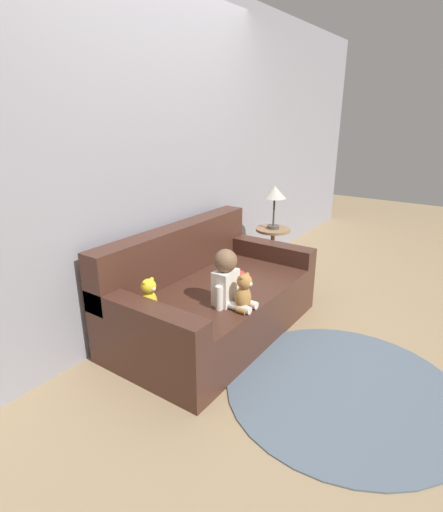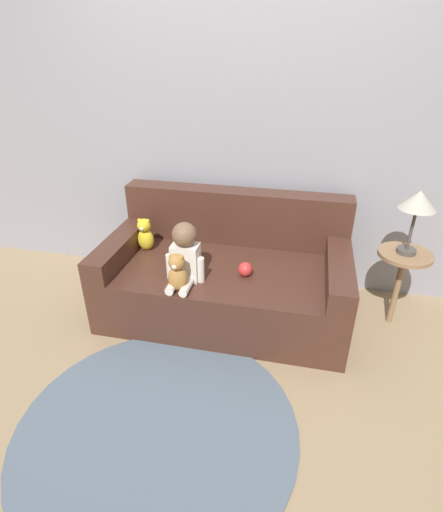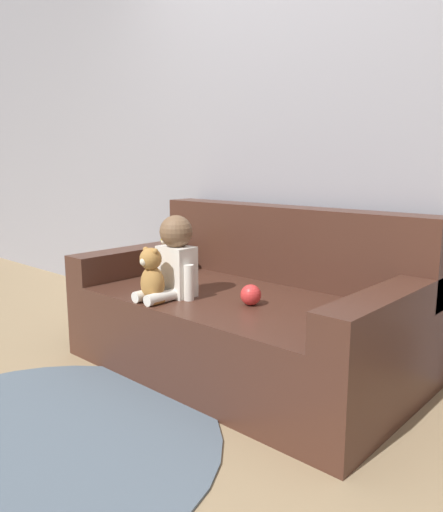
# 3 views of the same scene
# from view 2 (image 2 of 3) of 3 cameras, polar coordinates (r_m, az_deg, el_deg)

# --- Properties ---
(ground_plane) EXTENTS (12.00, 12.00, 0.00)m
(ground_plane) POSITION_cam_2_polar(r_m,az_deg,el_deg) (2.97, 0.53, -7.74)
(ground_plane) COLOR #9E8460
(wall_back) EXTENTS (8.00, 0.05, 2.60)m
(wall_back) POSITION_cam_2_polar(r_m,az_deg,el_deg) (2.97, 3.01, 19.62)
(wall_back) COLOR #93939E
(wall_back) RESTS_ON ground_plane
(couch) EXTENTS (1.67, 0.93, 0.80)m
(couch) POSITION_cam_2_polar(r_m,az_deg,el_deg) (2.87, 0.80, -2.63)
(couch) COLOR #47281E
(couch) RESTS_ON ground_plane
(person_baby) EXTENTS (0.25, 0.30, 0.39)m
(person_baby) POSITION_cam_2_polar(r_m,az_deg,el_deg) (2.51, -5.27, 0.20)
(person_baby) COLOR white
(person_baby) RESTS_ON couch
(teddy_bear_brown) EXTENTS (0.15, 0.12, 0.26)m
(teddy_bear_brown) POSITION_cam_2_polar(r_m,az_deg,el_deg) (2.43, -6.30, -2.54)
(teddy_bear_brown) COLOR #AD7A3D
(teddy_bear_brown) RESTS_ON couch
(plush_toy_side) EXTENTS (0.12, 0.11, 0.25)m
(plush_toy_side) POSITION_cam_2_polar(r_m,az_deg,el_deg) (2.95, -10.85, 3.03)
(plush_toy_side) COLOR yellow
(plush_toy_side) RESTS_ON couch
(toy_ball) EXTENTS (0.09, 0.09, 0.09)m
(toy_ball) POSITION_cam_2_polar(r_m,az_deg,el_deg) (2.61, 3.42, -1.90)
(toy_ball) COLOR red
(toy_ball) RESTS_ON couch
(floor_rug) EXTENTS (1.45, 1.45, 0.01)m
(floor_rug) POSITION_cam_2_polar(r_m,az_deg,el_deg) (2.26, -9.18, -23.04)
(floor_rug) COLOR slate
(floor_rug) RESTS_ON ground_plane
(side_table) EXTENTS (0.34, 0.34, 0.97)m
(side_table) POSITION_cam_2_polar(r_m,az_deg,el_deg) (2.76, 25.57, 3.71)
(side_table) COLOR #93704C
(side_table) RESTS_ON ground_plane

